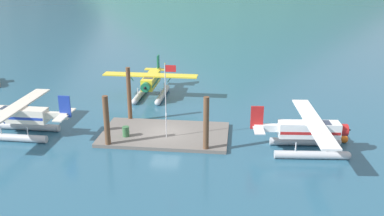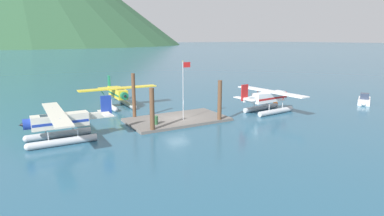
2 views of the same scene
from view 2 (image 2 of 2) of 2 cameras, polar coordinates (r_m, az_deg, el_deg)
The scene contains 12 objects.
ground_plane at distance 36.55m, azimuth -2.63°, elevation -2.27°, with size 1200.00×1200.00×0.00m, color #285670.
dock_platform at distance 36.51m, azimuth -2.64°, elevation -2.04°, with size 11.03×6.27×0.30m, color #66605B.
piling_near_left at distance 31.77m, azimuth -7.05°, elevation -0.44°, with size 0.47×0.47×4.46m, color brown.
piling_near_right at distance 35.65m, azimuth 4.90°, elevation 1.16°, with size 0.46×0.46×4.65m, color brown.
piling_far_left at distance 37.28m, azimuth -10.22°, elevation 1.99°, with size 0.40×0.40×5.28m, color brown.
flagpole at distance 35.13m, azimuth -1.42°, elevation 4.31°, with size 0.95×0.10×6.48m.
fuel_drum at distance 34.06m, azimuth -6.49°, elevation -2.14°, with size 0.62×0.62×0.88m.
mooring_buoy at distance 45.64m, azimuth 14.48°, elevation 0.71°, with size 0.67×0.67×0.67m, color orange.
seaplane_white_stbd_aft at distance 41.60m, azimuth 13.37°, elevation 1.42°, with size 7.97×10.48×3.84m.
seaplane_yellow_bow_left at distance 44.63m, azimuth -12.88°, elevation 2.16°, with size 10.41×7.98×3.84m.
seaplane_cream_port_aft at distance 31.26m, azimuth -22.21°, elevation -2.71°, with size 7.98×10.41×3.84m.
boat_white_open_se at distance 52.17m, azimuth 28.08°, elevation 1.23°, with size 4.37×3.45×1.50m.
Camera 2 is at (-16.24, -31.44, 9.15)m, focal length 30.26 mm.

